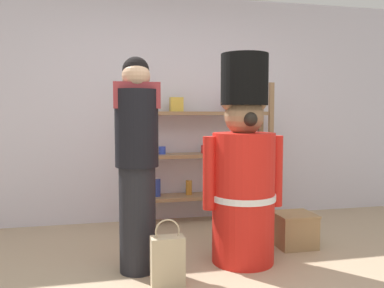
{
  "coord_description": "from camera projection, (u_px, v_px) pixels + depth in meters",
  "views": [
    {
      "loc": [
        -0.72,
        -2.4,
        1.23
      ],
      "look_at": [
        -0.03,
        0.66,
        1.0
      ],
      "focal_mm": 36.8,
      "sensor_mm": 36.0,
      "label": 1
    }
  ],
  "objects": [
    {
      "name": "teddy_bear_guard",
      "position": [
        243.0,
        172.0,
        3.26
      ],
      "size": [
        0.69,
        0.54,
        1.73
      ],
      "color": "red",
      "rests_on": "ground_plane"
    },
    {
      "name": "merchandise_shelf",
      "position": [
        205.0,
        153.0,
        4.54
      ],
      "size": [
        1.54,
        0.35,
        1.6
      ],
      "color": "#93704C",
      "rests_on": "ground_plane"
    },
    {
      "name": "display_crate",
      "position": [
        294.0,
        230.0,
        3.68
      ],
      "size": [
        0.36,
        0.33,
        0.31
      ],
      "color": "#9E7A51",
      "rests_on": "ground_plane"
    },
    {
      "name": "person_shopper",
      "position": [
        137.0,
        161.0,
        3.05
      ],
      "size": [
        0.35,
        0.34,
        1.68
      ],
      "color": "black",
      "rests_on": "ground_plane"
    },
    {
      "name": "shopping_bag",
      "position": [
        168.0,
        260.0,
        2.82
      ],
      "size": [
        0.24,
        0.13,
        0.49
      ],
      "color": "#C1AD89",
      "rests_on": "ground_plane"
    },
    {
      "name": "back_wall",
      "position": [
        166.0,
        109.0,
        4.63
      ],
      "size": [
        6.4,
        0.12,
        2.6
      ],
      "primitive_type": "cube",
      "color": "silver",
      "rests_on": "ground_plane"
    }
  ]
}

